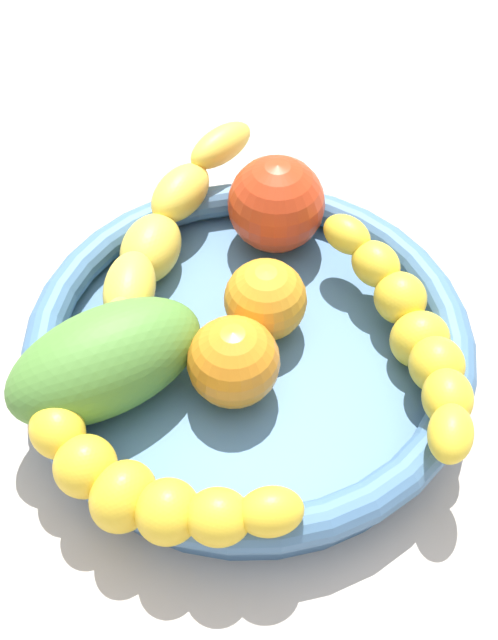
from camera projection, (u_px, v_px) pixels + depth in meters
kitchen_counter at (249, 376)px, 53.94cm from camera, size 120.00×120.00×3.00cm
fruit_bowl at (249, 344)px, 50.94cm from camera, size 30.93×30.93×4.64cm
banana_draped_left at (160, 239)px, 53.32cm from camera, size 26.62×10.14×6.10cm
banana_draped_right at (411, 329)px, 48.34cm from camera, size 20.44×10.27×5.49cm
banana_arching_top at (132, 478)px, 41.71cm from camera, size 11.34×18.81×4.82cm
orange_front at (234, 362)px, 46.65cm from camera, size 6.04×6.04×6.04cm
orange_mid_left at (265, 300)px, 50.18cm from camera, size 5.77×5.77×5.77cm
tomato_red at (276, 204)px, 55.22cm from camera, size 7.42×7.42×7.42cm
mango_green at (106, 361)px, 46.23cm from camera, size 13.43×14.74×6.77cm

